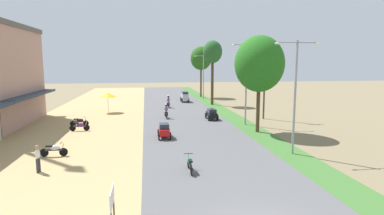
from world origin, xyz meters
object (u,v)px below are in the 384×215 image
(pedestrian_on_shoulder, at_px, (38,157))
(car_van_silver, at_px, (185,96))
(parked_motorbike_nearest, at_px, (54,149))
(median_tree_third, at_px, (201,58))
(car_hatchback_red, at_px, (164,130))
(vendor_umbrella, at_px, (108,95))
(parked_motorbike_third, at_px, (80,121))
(utility_pole_near, at_px, (265,77))
(motorbike_ahead_second, at_px, (190,163))
(streetlamp_near, at_px, (295,90))
(parked_motorbike_second, at_px, (80,126))
(median_tree_second, at_px, (213,53))
(streetlamp_mid, at_px, (246,78))
(street_signboard, at_px, (112,200))
(median_tree_nearest, at_px, (259,64))
(motorbike_ahead_third, at_px, (166,111))
(motorbike_ahead_fourth, at_px, (168,102))
(car_sedan_black, at_px, (212,114))
(streetlamp_far, at_px, (203,74))

(pedestrian_on_shoulder, height_order, car_van_silver, car_van_silver)
(parked_motorbike_nearest, bearing_deg, median_tree_third, 65.09)
(median_tree_third, height_order, car_hatchback_red, median_tree_third)
(vendor_umbrella, bearing_deg, parked_motorbike_third, -102.32)
(pedestrian_on_shoulder, height_order, car_hatchback_red, pedestrian_on_shoulder)
(utility_pole_near, bearing_deg, vendor_umbrella, 159.23)
(parked_motorbike_nearest, bearing_deg, motorbike_ahead_second, -26.45)
(streetlamp_near, height_order, car_van_silver, streetlamp_near)
(parked_motorbike_second, bearing_deg, vendor_umbrella, 82.68)
(vendor_umbrella, xyz_separation_m, utility_pole_near, (17.91, -6.79, 2.44))
(parked_motorbike_third, bearing_deg, median_tree_second, 40.19)
(median_tree_second, distance_m, motorbike_ahead_second, 30.26)
(streetlamp_mid, distance_m, motorbike_ahead_second, 15.60)
(street_signboard, relative_size, car_van_silver, 0.62)
(pedestrian_on_shoulder, distance_m, streetlamp_near, 16.65)
(median_tree_nearest, distance_m, median_tree_third, 29.78)
(car_hatchback_red, bearing_deg, median_tree_third, 74.42)
(median_tree_second, relative_size, motorbike_ahead_second, 5.28)
(pedestrian_on_shoulder, height_order, motorbike_ahead_third, motorbike_ahead_third)
(median_tree_nearest, height_order, streetlamp_mid, median_tree_nearest)
(median_tree_third, xyz_separation_m, motorbike_ahead_fourth, (-6.96, -13.14, -6.22))
(parked_motorbike_nearest, height_order, street_signboard, street_signboard)
(street_signboard, height_order, streetlamp_mid, streetlamp_mid)
(parked_motorbike_second, bearing_deg, streetlamp_mid, 2.32)
(car_hatchback_red, bearing_deg, car_sedan_black, 53.82)
(street_signboard, distance_m, streetlamp_far, 43.73)
(car_sedan_black, bearing_deg, parked_motorbike_third, -173.23)
(parked_motorbike_second, distance_m, streetlamp_far, 29.28)
(streetlamp_near, relative_size, car_hatchback_red, 3.86)
(streetlamp_mid, distance_m, motorbike_ahead_fourth, 15.34)
(pedestrian_on_shoulder, bearing_deg, vendor_umbrella, 86.14)
(car_hatchback_red, bearing_deg, motorbike_ahead_second, -83.39)
(pedestrian_on_shoulder, xyz_separation_m, streetlamp_mid, (16.20, 11.84, 3.79))
(median_tree_second, distance_m, median_tree_third, 10.84)
(car_sedan_black, xyz_separation_m, motorbike_ahead_second, (-4.75, -16.21, -0.17))
(median_tree_third, height_order, motorbike_ahead_fourth, median_tree_third)
(streetlamp_far, xyz_separation_m, car_van_silver, (-3.83, -4.32, -3.41))
(median_tree_nearest, bearing_deg, pedestrian_on_shoulder, -152.73)
(parked_motorbike_second, distance_m, streetlamp_near, 19.26)
(streetlamp_mid, bearing_deg, median_tree_second, 90.52)
(parked_motorbike_second, bearing_deg, car_van_silver, 58.24)
(pedestrian_on_shoulder, relative_size, median_tree_third, 0.18)
(pedestrian_on_shoulder, xyz_separation_m, median_tree_third, (16.28, 38.13, 6.11))
(median_tree_third, bearing_deg, motorbike_ahead_fourth, -117.89)
(streetlamp_far, bearing_deg, motorbike_ahead_third, -112.40)
(motorbike_ahead_second, height_order, motorbike_ahead_fourth, motorbike_ahead_fourth)
(motorbike_ahead_fourth, bearing_deg, parked_motorbike_nearest, -113.05)
(car_sedan_black, bearing_deg, utility_pole_near, -0.33)
(parked_motorbike_third, distance_m, pedestrian_on_shoulder, 13.44)
(parked_motorbike_nearest, relative_size, motorbike_ahead_second, 1.00)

